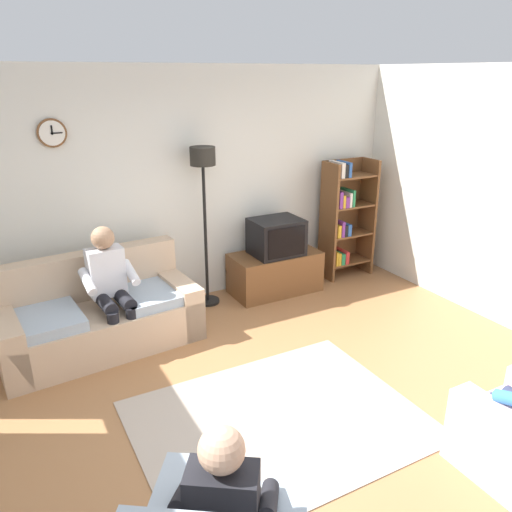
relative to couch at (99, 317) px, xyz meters
name	(u,v)px	position (x,y,z in m)	size (l,w,h in m)	color
ground_plane	(301,418)	(1.15, -1.93, -0.31)	(12.00, 12.00, 0.00)	#9E6B42
back_wall_assembly	(178,189)	(1.15, 0.73, 1.04)	(6.20, 0.17, 2.70)	silver
couch	(99,317)	(0.00, 0.00, 0.00)	(1.97, 1.05, 0.90)	tan
tv_stand	(275,272)	(2.22, 0.33, -0.06)	(1.10, 0.56, 0.51)	brown
tv	(276,237)	(2.22, 0.30, 0.41)	(0.60, 0.49, 0.44)	black
bookshelf	(344,217)	(3.31, 0.40, 0.49)	(0.68, 0.36, 1.56)	brown
floor_lamp	(204,183)	(1.35, 0.42, 1.14)	(0.28, 0.28, 1.85)	black
area_rug	(278,421)	(0.97, -1.88, -0.31)	(2.20, 1.70, 0.01)	#AD9E8E
person_on_couch	(110,283)	(0.13, -0.11, 0.39)	(0.54, 0.56, 1.24)	silver
person_in_left_armchair	(226,504)	(0.03, -2.95, 0.29)	(0.61, 0.64, 1.12)	black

